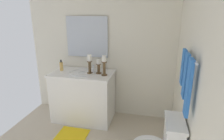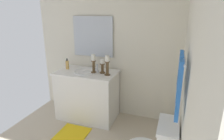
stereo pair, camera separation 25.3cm
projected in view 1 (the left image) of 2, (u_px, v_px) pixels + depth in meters
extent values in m
cube|color=silver|center=(195.00, 72.00, 1.70)|extent=(2.52, 0.04, 2.45)
cube|color=silver|center=(101.00, 45.00, 3.14)|extent=(0.04, 2.49, 2.45)
cube|color=white|center=(83.00, 97.00, 3.13)|extent=(0.55, 0.96, 0.79)
cube|color=white|center=(82.00, 74.00, 3.01)|extent=(0.58, 0.99, 0.03)
sphere|color=black|center=(59.00, 90.00, 3.32)|extent=(0.02, 0.02, 0.02)
sphere|color=black|center=(53.00, 94.00, 3.13)|extent=(0.02, 0.02, 0.02)
ellipsoid|color=white|center=(82.00, 76.00, 3.02)|extent=(0.38, 0.30, 0.11)
torus|color=white|center=(82.00, 72.00, 3.01)|extent=(0.40, 0.40, 0.02)
cylinder|color=silver|center=(93.00, 69.00, 2.95)|extent=(0.02, 0.02, 0.14)
cube|color=silver|center=(87.00, 37.00, 3.11)|extent=(0.02, 0.71, 0.66)
cylinder|color=brown|center=(104.00, 75.00, 2.88)|extent=(0.09, 0.09, 0.01)
cylinder|color=brown|center=(104.00, 69.00, 2.85)|extent=(0.04, 0.04, 0.21)
cylinder|color=brown|center=(104.00, 62.00, 2.82)|extent=(0.08, 0.08, 0.01)
cylinder|color=white|center=(104.00, 59.00, 2.80)|extent=(0.06, 0.06, 0.09)
cylinder|color=brown|center=(99.00, 73.00, 2.97)|extent=(0.09, 0.09, 0.01)
cylinder|color=brown|center=(99.00, 69.00, 2.95)|extent=(0.04, 0.04, 0.14)
cylinder|color=brown|center=(99.00, 64.00, 2.93)|extent=(0.08, 0.08, 0.01)
cylinder|color=white|center=(99.00, 62.00, 2.92)|extent=(0.06, 0.06, 0.07)
cylinder|color=brown|center=(90.00, 73.00, 2.97)|extent=(0.09, 0.09, 0.01)
cylinder|color=brown|center=(90.00, 68.00, 2.95)|extent=(0.04, 0.04, 0.19)
cylinder|color=brown|center=(89.00, 61.00, 2.92)|extent=(0.08, 0.08, 0.01)
cylinder|color=white|center=(89.00, 58.00, 2.90)|extent=(0.06, 0.06, 0.10)
cylinder|color=#E5B259|center=(61.00, 66.00, 3.10)|extent=(0.06, 0.06, 0.14)
cylinder|color=black|center=(61.00, 61.00, 3.08)|extent=(0.02, 0.02, 0.04)
cube|color=white|center=(174.00, 138.00, 1.86)|extent=(0.36, 0.17, 0.32)
cube|color=white|center=(175.00, 122.00, 1.80)|extent=(0.38, 0.19, 0.03)
cylinder|color=silver|center=(190.00, 56.00, 1.65)|extent=(0.58, 0.02, 0.02)
cube|color=blue|center=(183.00, 67.00, 1.89)|extent=(0.12, 0.03, 0.36)
cube|color=blue|center=(186.00, 76.00, 1.71)|extent=(0.12, 0.03, 0.42)
cube|color=blue|center=(189.00, 88.00, 1.54)|extent=(0.11, 0.03, 0.50)
cube|color=yellow|center=(69.00, 140.00, 2.66)|extent=(0.60, 0.44, 0.02)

